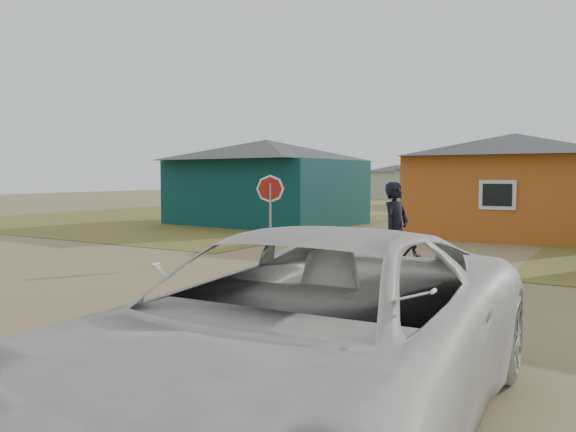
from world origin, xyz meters
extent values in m
plane|color=#8D7C51|center=(0.00, 0.00, 0.00)|extent=(120.00, 120.00, 0.00)
cube|color=olive|center=(-14.00, 13.00, 0.01)|extent=(20.00, 18.00, 0.00)
cube|color=#093131|center=(-8.50, 13.50, 1.50)|extent=(8.40, 6.54, 3.00)
pyramid|color=#39383B|center=(-8.50, 13.50, 3.50)|extent=(8.93, 7.08, 1.00)
cube|color=#B5591B|center=(2.50, 14.00, 1.50)|extent=(7.21, 6.24, 3.00)
pyramid|color=#39383B|center=(2.50, 14.00, 3.45)|extent=(7.72, 6.76, 0.90)
cube|color=silver|center=(2.50, 10.97, 1.65)|extent=(1.20, 0.06, 1.00)
cube|color=black|center=(2.50, 10.94, 1.65)|extent=(0.95, 0.04, 0.75)
cube|color=#ACB59C|center=(-6.00, 34.00, 1.40)|extent=(6.49, 5.60, 2.80)
pyramid|color=#39383B|center=(-6.00, 34.00, 3.20)|extent=(7.04, 6.15, 0.80)
cube|color=#ACB59C|center=(-14.00, 46.00, 1.35)|extent=(5.75, 5.28, 2.70)
pyramid|color=#39383B|center=(-14.00, 46.00, 3.05)|extent=(6.28, 5.81, 0.70)
cylinder|color=gray|center=(-2.03, 3.94, 1.04)|extent=(0.06, 0.06, 2.08)
imported|color=black|center=(2.38, 1.71, 0.58)|extent=(1.99, 0.91, 1.15)
imported|color=black|center=(2.38, 1.71, 1.22)|extent=(0.58, 0.77, 1.90)
imported|color=silver|center=(3.94, -4.68, 0.91)|extent=(3.37, 6.68, 1.81)
camera|label=1|loc=(6.28, -8.77, 2.29)|focal=35.00mm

